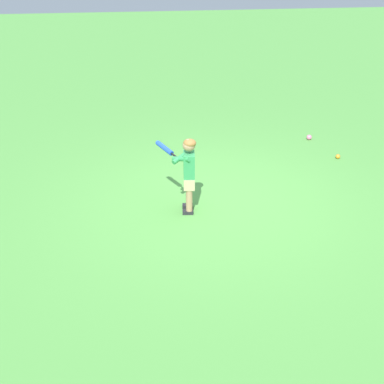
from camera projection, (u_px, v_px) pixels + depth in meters
The scene contains 4 objects.
ground_plane at pixel (217, 200), 7.35m from camera, with size 40.00×40.00×0.00m, color #519942.
child_batter at pixel (187, 168), 6.80m from camera, with size 0.52×0.64×1.08m.
play_ball_by_bucket at pixel (338, 157), 8.69m from camera, with size 0.08×0.08×0.08m, color orange.
play_ball_far_right at pixel (309, 137), 9.48m from camera, with size 0.10×0.10×0.10m, color pink.
Camera 1 is at (1.24, 6.36, 3.50)m, focal length 46.82 mm.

